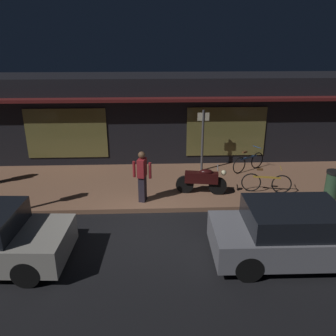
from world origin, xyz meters
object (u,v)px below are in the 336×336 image
(person_bystander, at_px, (142,176))
(trash_bin, at_px, (332,184))
(bicycle_parked, at_px, (266,183))
(bicycle_extra, at_px, (248,162))
(motorcycle, at_px, (202,180))
(sign_post, at_px, (203,137))
(parked_car_far, at_px, (296,233))

(person_bystander, height_order, trash_bin, person_bystander)
(bicycle_parked, distance_m, person_bystander, 4.21)
(bicycle_extra, xyz_separation_m, trash_bin, (2.10, -2.52, 0.11))
(bicycle_parked, xyz_separation_m, bicycle_extra, (-0.08, 2.03, 0.00))
(bicycle_parked, bearing_deg, bicycle_extra, 92.21)
(motorcycle, bearing_deg, trash_bin, -6.60)
(sign_post, bearing_deg, motorcycle, -97.19)
(motorcycle, bearing_deg, person_bystander, -166.46)
(motorcycle, relative_size, bicycle_extra, 1.19)
(sign_post, distance_m, trash_bin, 4.80)
(motorcycle, distance_m, bicycle_parked, 2.17)
(bicycle_extra, height_order, person_bystander, person_bystander)
(person_bystander, bearing_deg, parked_car_far, -39.10)
(bicycle_extra, relative_size, sign_post, 0.60)
(bicycle_parked, height_order, person_bystander, person_bystander)
(bicycle_parked, height_order, trash_bin, trash_bin)
(bicycle_extra, xyz_separation_m, person_bystander, (-4.07, -2.51, 0.52))
(bicycle_extra, relative_size, trash_bin, 1.54)
(bicycle_extra, height_order, trash_bin, trash_bin)
(motorcycle, height_order, person_bystander, person_bystander)
(bicycle_extra, distance_m, parked_car_far, 5.57)
(person_bystander, bearing_deg, sign_post, 49.43)
(trash_bin, bearing_deg, motorcycle, 173.40)
(parked_car_far, bearing_deg, sign_post, 104.79)
(bicycle_parked, relative_size, bicycle_extra, 1.14)
(bicycle_parked, height_order, bicycle_extra, same)
(motorcycle, relative_size, person_bystander, 1.02)
(person_bystander, distance_m, parked_car_far, 4.85)
(bicycle_parked, xyz_separation_m, person_bystander, (-4.15, -0.48, 0.52))
(bicycle_extra, bearing_deg, bicycle_parked, -87.79)
(motorcycle, height_order, sign_post, sign_post)
(sign_post, height_order, trash_bin, sign_post)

